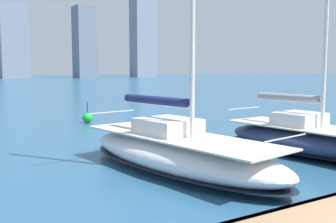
% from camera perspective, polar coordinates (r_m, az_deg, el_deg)
% --- Properties ---
extents(sailboat_grey, '(3.73, 8.38, 11.49)m').
position_cam_1_polar(sailboat_grey, '(17.74, 19.62, -3.68)').
color(sailboat_grey, navy).
rests_on(sailboat_grey, ground).
extents(sailboat_navy, '(4.48, 9.79, 12.14)m').
position_cam_1_polar(sailboat_navy, '(14.00, 1.36, -5.74)').
color(sailboat_navy, white).
rests_on(sailboat_navy, ground).
extents(channel_buoy, '(0.70, 0.70, 1.40)m').
position_cam_1_polar(channel_buoy, '(27.02, -11.61, -0.89)').
color(channel_buoy, green).
rests_on(channel_buoy, ground).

